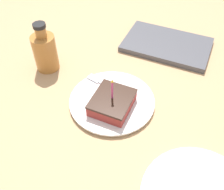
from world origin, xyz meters
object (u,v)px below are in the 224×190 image
Objects in this scene: plate at (112,101)px; marble_board at (167,45)px; cake_slice at (113,102)px; bottle at (45,51)px; fork at (107,85)px.

marble_board is at bearing 77.71° from plate.
plate is at bearing -102.29° from marble_board.
cake_slice is at bearing -62.68° from plate.
bottle is at bearing 162.57° from cake_slice.
cake_slice is at bearing -53.77° from fork.
fork is at bearing -111.07° from marble_board.
cake_slice reaches higher than plate.
fork is at bearing -4.42° from bottle.
bottle is at bearing 166.51° from plate.
marble_board is at bearing 39.00° from bottle.
bottle is at bearing 175.58° from fork.
fork is (-0.04, 0.05, 0.01)m from plate.
marble_board is (0.06, 0.37, -0.03)m from cake_slice.
bottle reaches higher than fork.
cake_slice is 0.39× the size of marble_board.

